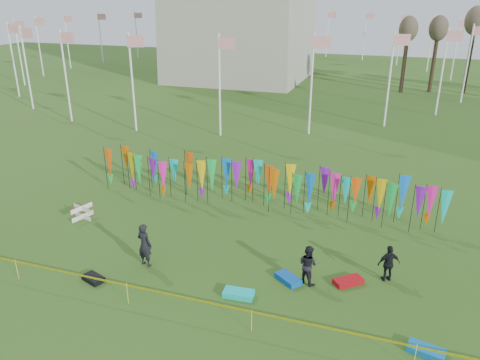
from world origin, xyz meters
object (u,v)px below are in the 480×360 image
(kite_bag_red, at_px, (348,281))
(kite_bag_black, at_px, (93,278))
(kite_bag_turquoise, at_px, (239,294))
(person_mid, at_px, (308,264))
(box_kite, at_px, (82,212))
(person_left, at_px, (145,245))
(kite_bag_teal, at_px, (426,351))
(kite_bag_blue, at_px, (288,279))
(person_right, at_px, (389,263))

(kite_bag_red, xyz_separation_m, kite_bag_black, (-9.78, -3.10, -0.00))
(kite_bag_black, bearing_deg, kite_bag_turquoise, 8.65)
(kite_bag_black, bearing_deg, person_mid, 18.08)
(box_kite, bearing_deg, person_left, -28.34)
(box_kite, xyz_separation_m, kite_bag_black, (3.84, -4.59, -0.26))
(kite_bag_black, bearing_deg, kite_bag_red, 17.61)
(kite_bag_turquoise, xyz_separation_m, kite_bag_teal, (6.71, -0.96, -0.01))
(kite_bag_turquoise, bearing_deg, person_left, 169.19)
(person_mid, height_order, kite_bag_black, person_mid)
(box_kite, height_order, kite_bag_blue, box_kite)
(box_kite, xyz_separation_m, person_left, (5.27, -2.84, 0.60))
(person_mid, distance_m, kite_bag_turquoise, 2.99)
(person_mid, relative_size, kite_bag_red, 1.40)
(person_left, xyz_separation_m, person_right, (9.80, 2.09, -0.19))
(person_right, xyz_separation_m, kite_bag_red, (-1.44, -0.74, -0.68))
(kite_bag_teal, bearing_deg, kite_bag_red, 131.77)
(person_left, distance_m, person_mid, 6.83)
(kite_bag_turquoise, bearing_deg, box_kite, 159.23)
(person_right, distance_m, kite_bag_teal, 4.20)
(person_left, distance_m, kite_bag_black, 2.41)
(kite_bag_blue, xyz_separation_m, kite_bag_teal, (5.14, -2.56, -0.00))
(person_mid, height_order, kite_bag_turquoise, person_mid)
(person_left, height_order, kite_bag_turquoise, person_left)
(person_left, distance_m, kite_bag_red, 8.51)
(kite_bag_blue, xyz_separation_m, kite_bag_red, (2.32, 0.61, -0.01))
(person_right, bearing_deg, kite_bag_blue, -7.49)
(kite_bag_turquoise, distance_m, kite_bag_blue, 2.24)
(kite_bag_blue, distance_m, kite_bag_red, 2.40)
(person_left, height_order, kite_bag_black, person_left)
(box_kite, relative_size, kite_bag_red, 0.63)
(kite_bag_blue, bearing_deg, kite_bag_red, 14.78)
(kite_bag_red, relative_size, kite_bag_teal, 1.02)
(person_left, relative_size, kite_bag_teal, 1.69)
(person_right, bearing_deg, kite_bag_red, -0.16)
(kite_bag_red, bearing_deg, person_right, 27.07)
(kite_bag_red, bearing_deg, kite_bag_black, -162.39)
(kite_bag_blue, bearing_deg, kite_bag_teal, -26.42)
(kite_bag_turquoise, distance_m, kite_bag_black, 5.96)
(person_left, relative_size, kite_bag_red, 1.65)
(person_left, xyz_separation_m, kite_bag_red, (8.35, 1.35, -0.86))
(kite_bag_teal, bearing_deg, kite_bag_turquoise, 171.86)
(kite_bag_teal, bearing_deg, person_right, 109.52)
(box_kite, bearing_deg, kite_bag_red, -6.23)
(kite_bag_turquoise, height_order, kite_bag_teal, kite_bag_turquoise)
(kite_bag_red, xyz_separation_m, kite_bag_teal, (2.83, -3.17, 0.00))
(kite_bag_turquoise, height_order, kite_bag_black, kite_bag_turquoise)
(kite_bag_black, distance_m, kite_bag_teal, 12.60)
(box_kite, distance_m, person_mid, 12.19)
(kite_bag_blue, distance_m, kite_bag_black, 7.86)
(box_kite, relative_size, kite_bag_blue, 0.68)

